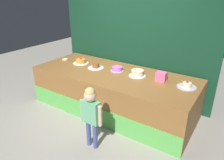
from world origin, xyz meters
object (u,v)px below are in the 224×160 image
at_px(pink_box, 161,77).
at_px(cake_right, 137,73).
at_px(cake_center, 117,69).
at_px(child_figure, 91,110).
at_px(cake_left, 96,66).
at_px(cake_far_right, 187,85).
at_px(cake_far_left, 81,61).
at_px(donut, 65,59).

bearing_deg(pink_box, cake_right, -176.70).
bearing_deg(cake_center, child_figure, -74.09).
distance_m(cake_left, cake_far_right, 1.90).
distance_m(cake_far_left, cake_right, 1.42).
bearing_deg(cake_right, cake_far_left, -178.42).
distance_m(cake_center, cake_far_right, 1.42).
bearing_deg(cake_left, cake_right, 5.89).
height_order(cake_far_left, cake_center, cake_far_left).
xyz_separation_m(donut, cake_left, (0.95, -0.03, 0.02)).
xyz_separation_m(cake_far_left, cake_right, (1.42, 0.04, 0.01)).
xyz_separation_m(child_figure, cake_center, (-0.38, 1.35, 0.17)).
xyz_separation_m(cake_center, cake_far_right, (1.42, -0.01, -0.01)).
bearing_deg(cake_left, child_figure, -55.20).
distance_m(donut, cake_left, 0.95).
bearing_deg(child_figure, cake_far_left, 135.86).
bearing_deg(child_figure, pink_box, 67.43).
bearing_deg(cake_far_left, pink_box, 2.01).
distance_m(cake_far_left, cake_far_right, 2.37).
bearing_deg(cake_center, cake_far_right, -0.41).
xyz_separation_m(pink_box, cake_left, (-1.42, -0.13, -0.05)).
distance_m(donut, cake_center, 1.43).
xyz_separation_m(pink_box, cake_far_right, (0.47, -0.02, -0.05)).
distance_m(cake_center, cake_right, 0.47).
distance_m(cake_left, cake_right, 0.95).
height_order(donut, cake_far_left, cake_far_left).
height_order(cake_left, cake_right, cake_right).
xyz_separation_m(child_figure, donut, (-1.81, 1.26, 0.14)).
bearing_deg(cake_far_right, cake_right, -179.82).
bearing_deg(donut, pink_box, 2.30).
distance_m(child_figure, cake_far_right, 1.70).
bearing_deg(donut, cake_far_right, 1.43).
bearing_deg(pink_box, cake_left, -174.97).
relative_size(pink_box, cake_far_left, 0.51).
bearing_deg(child_figure, cake_right, 86.10).
bearing_deg(child_figure, donut, 145.02).
bearing_deg(pink_box, child_figure, -112.57).
relative_size(cake_left, cake_right, 1.02).
height_order(pink_box, cake_left, pink_box).
height_order(pink_box, cake_right, pink_box).
xyz_separation_m(child_figure, cake_far_right, (1.04, 1.33, 0.16)).
bearing_deg(donut, cake_right, 2.05).
distance_m(pink_box, cake_far_left, 1.90).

